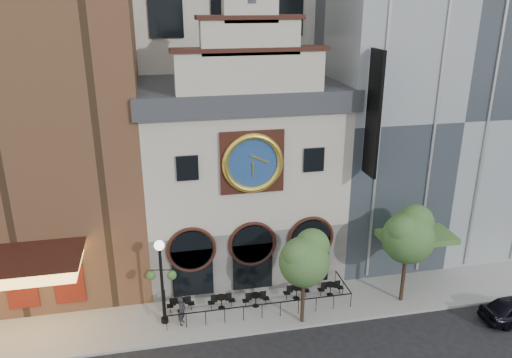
{
  "coord_description": "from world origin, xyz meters",
  "views": [
    {
      "loc": [
        -5.17,
        -21.95,
        17.25
      ],
      "look_at": [
        0.65,
        6.0,
        6.75
      ],
      "focal_mm": 35.0,
      "sensor_mm": 36.0,
      "label": 1
    }
  ],
  "objects_px": {
    "pedestrian": "(182,311)",
    "tree_left": "(305,258)",
    "bistro_1": "(221,301)",
    "tree_right": "(409,234)",
    "bistro_4": "(330,288)",
    "lamppost": "(161,273)",
    "bistro_2": "(256,299)",
    "bistro_3": "(296,292)",
    "bistro_0": "(181,305)"
  },
  "relations": [
    {
      "from": "bistro_4",
      "to": "lamppost",
      "type": "height_order",
      "value": "lamppost"
    },
    {
      "from": "bistro_4",
      "to": "pedestrian",
      "type": "xyz_separation_m",
      "value": [
        -8.99,
        -1.02,
        0.39
      ]
    },
    {
      "from": "bistro_0",
      "to": "bistro_1",
      "type": "xyz_separation_m",
      "value": [
        2.35,
        -0.15,
        0.0
      ]
    },
    {
      "from": "lamppost",
      "to": "bistro_1",
      "type": "bearing_deg",
      "value": 22.44
    },
    {
      "from": "bistro_1",
      "to": "bistro_3",
      "type": "relative_size",
      "value": 1.0
    },
    {
      "from": "bistro_4",
      "to": "bistro_1",
      "type": "bearing_deg",
      "value": 179.96
    },
    {
      "from": "bistro_2",
      "to": "lamppost",
      "type": "relative_size",
      "value": 0.31
    },
    {
      "from": "bistro_3",
      "to": "tree_left",
      "type": "distance_m",
      "value": 4.16
    },
    {
      "from": "pedestrian",
      "to": "tree_right",
      "type": "relative_size",
      "value": 0.29
    },
    {
      "from": "tree_left",
      "to": "bistro_1",
      "type": "bearing_deg",
      "value": 153.7
    },
    {
      "from": "bistro_1",
      "to": "bistro_3",
      "type": "height_order",
      "value": "same"
    },
    {
      "from": "bistro_0",
      "to": "tree_right",
      "type": "bearing_deg",
      "value": -6.36
    },
    {
      "from": "bistro_1",
      "to": "tree_left",
      "type": "height_order",
      "value": "tree_left"
    },
    {
      "from": "bistro_2",
      "to": "lamppost",
      "type": "distance_m",
      "value": 5.94
    },
    {
      "from": "bistro_1",
      "to": "tree_right",
      "type": "xyz_separation_m",
      "value": [
        10.69,
        -1.3,
        3.9
      ]
    },
    {
      "from": "bistro_3",
      "to": "lamppost",
      "type": "distance_m",
      "value": 8.3
    },
    {
      "from": "pedestrian",
      "to": "bistro_1",
      "type": "bearing_deg",
      "value": -43.75
    },
    {
      "from": "bistro_2",
      "to": "lamppost",
      "type": "xyz_separation_m",
      "value": [
        -5.28,
        -0.46,
        2.68
      ]
    },
    {
      "from": "lamppost",
      "to": "tree_right",
      "type": "relative_size",
      "value": 0.85
    },
    {
      "from": "bistro_3",
      "to": "lamppost",
      "type": "bearing_deg",
      "value": -174.55
    },
    {
      "from": "pedestrian",
      "to": "tree_left",
      "type": "bearing_deg",
      "value": -76.76
    },
    {
      "from": "bistro_3",
      "to": "tree_right",
      "type": "relative_size",
      "value": 0.27
    },
    {
      "from": "bistro_1",
      "to": "bistro_4",
      "type": "height_order",
      "value": "same"
    },
    {
      "from": "bistro_0",
      "to": "bistro_4",
      "type": "relative_size",
      "value": 1.0
    },
    {
      "from": "pedestrian",
      "to": "tree_left",
      "type": "height_order",
      "value": "tree_left"
    },
    {
      "from": "bistro_0",
      "to": "bistro_4",
      "type": "bearing_deg",
      "value": -1.02
    },
    {
      "from": "bistro_3",
      "to": "tree_right",
      "type": "distance_m",
      "value": 7.41
    },
    {
      "from": "bistro_0",
      "to": "bistro_1",
      "type": "bearing_deg",
      "value": -3.77
    },
    {
      "from": "pedestrian",
      "to": "tree_left",
      "type": "distance_m",
      "value": 7.4
    },
    {
      "from": "bistro_4",
      "to": "tree_left",
      "type": "distance_m",
      "value": 4.75
    },
    {
      "from": "bistro_2",
      "to": "tree_left",
      "type": "distance_m",
      "value": 4.62
    },
    {
      "from": "bistro_1",
      "to": "bistro_2",
      "type": "distance_m",
      "value": 2.0
    },
    {
      "from": "bistro_1",
      "to": "bistro_3",
      "type": "bearing_deg",
      "value": 0.89
    },
    {
      "from": "bistro_0",
      "to": "lamppost",
      "type": "height_order",
      "value": "lamppost"
    },
    {
      "from": "bistro_3",
      "to": "bistro_4",
      "type": "relative_size",
      "value": 1.0
    },
    {
      "from": "bistro_0",
      "to": "bistro_3",
      "type": "distance_m",
      "value": 6.88
    },
    {
      "from": "bistro_0",
      "to": "pedestrian",
      "type": "bearing_deg",
      "value": -89.58
    },
    {
      "from": "bistro_4",
      "to": "tree_right",
      "type": "relative_size",
      "value": 0.27
    },
    {
      "from": "pedestrian",
      "to": "bistro_4",
      "type": "bearing_deg",
      "value": -60.94
    },
    {
      "from": "bistro_0",
      "to": "bistro_2",
      "type": "xyz_separation_m",
      "value": [
        4.34,
        -0.37,
        0.0
      ]
    },
    {
      "from": "tree_left",
      "to": "bistro_0",
      "type": "bearing_deg",
      "value": 161.09
    },
    {
      "from": "bistro_2",
      "to": "bistro_3",
      "type": "xyz_separation_m",
      "value": [
        2.54,
        0.28,
        0.0
      ]
    },
    {
      "from": "bistro_1",
      "to": "pedestrian",
      "type": "distance_m",
      "value": 2.58
    },
    {
      "from": "bistro_1",
      "to": "bistro_0",
      "type": "bearing_deg",
      "value": 176.23
    },
    {
      "from": "bistro_2",
      "to": "tree_right",
      "type": "distance_m",
      "value": 9.59
    },
    {
      "from": "pedestrian",
      "to": "tree_right",
      "type": "distance_m",
      "value": 13.49
    },
    {
      "from": "pedestrian",
      "to": "tree_right",
      "type": "xyz_separation_m",
      "value": [
        13.02,
        -0.27,
        3.51
      ]
    },
    {
      "from": "pedestrian",
      "to": "tree_left",
      "type": "relative_size",
      "value": 0.31
    },
    {
      "from": "bistro_2",
      "to": "tree_right",
      "type": "bearing_deg",
      "value": -7.12
    },
    {
      "from": "bistro_1",
      "to": "tree_left",
      "type": "relative_size",
      "value": 0.29
    }
  ]
}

